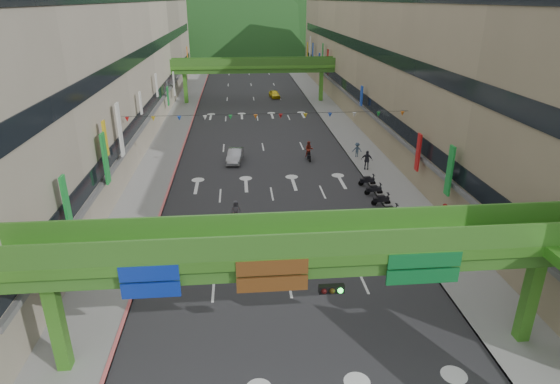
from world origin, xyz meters
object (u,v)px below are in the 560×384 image
scooter_rider_mid (309,151)px  car_silver (235,156)px  car_yellow (274,94)px  overpass_near (328,267)px  pedestrian_red (444,217)px

scooter_rider_mid → car_silver: bearing=178.4°
scooter_rider_mid → car_yellow: size_ratio=0.57×
scooter_rider_mid → car_silver: (-7.74, 0.22, -0.41)m
overpass_near → scooter_rider_mid: 29.91m
car_silver → car_yellow: size_ratio=1.11×
car_yellow → pedestrian_red: pedestrian_red is taller
overpass_near → scooter_rider_mid: bearing=83.0°
scooter_rider_mid → pedestrian_red: 18.19m
car_silver → pedestrian_red: pedestrian_red is taller
pedestrian_red → car_yellow: bearing=96.2°
car_silver → scooter_rider_mid: bearing=6.2°
overpass_near → car_silver: size_ratio=6.91×
car_silver → car_yellow: 34.11m
overpass_near → pedestrian_red: (11.27, 12.89, -4.29)m
pedestrian_red → car_silver: bearing=129.0°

